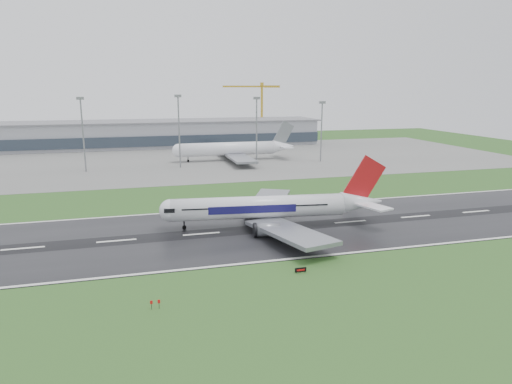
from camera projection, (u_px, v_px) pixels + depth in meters
name	position (u px, v px, depth m)	size (l,w,h in m)	color
ground	(116.00, 241.00, 107.41)	(520.00, 520.00, 0.00)	#27501D
runway	(116.00, 241.00, 107.40)	(400.00, 45.00, 0.10)	black
apron	(122.00, 162.00, 225.07)	(400.00, 130.00, 0.08)	slate
terminal	(123.00, 135.00, 279.92)	(240.00, 36.00, 15.00)	#91929C
main_airliner	(274.00, 193.00, 117.48)	(58.09, 55.33, 17.15)	white
parked_airliner	(232.00, 142.00, 227.46)	(62.85, 58.51, 18.42)	white
tower_crane	(262.00, 111.00, 315.10)	(39.62, 2.16, 39.52)	gold
runway_sign	(301.00, 270.00, 88.84)	(2.30, 0.26, 1.04)	black
floodmast_2	(83.00, 136.00, 194.42)	(0.64, 0.64, 30.42)	gray
floodmast_3	(179.00, 133.00, 204.70)	(0.64, 0.64, 31.22)	gray
floodmast_4	(257.00, 132.00, 214.01)	(0.64, 0.64, 30.11)	gray
floodmast_5	(321.00, 133.00, 222.61)	(0.64, 0.64, 27.92)	gray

